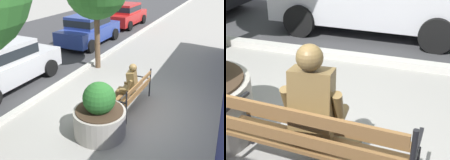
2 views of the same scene
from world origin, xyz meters
TOP-DOWN VIEW (x-y plane):
  - ground_plane at (0.00, 0.00)m, footprint 80.00×80.00m
  - curb_stone at (0.00, 2.90)m, footprint 60.00×0.20m
  - park_bench at (0.24, 0.01)m, footprint 1.82×0.62m
  - bronze_statue_seated at (0.22, 0.23)m, footprint 0.61×0.81m
  - concrete_planter at (-1.30, 0.33)m, footprint 1.28×1.28m
  - parked_car_silver at (-0.29, 4.59)m, footprint 4.12×1.97m
  - parked_car_blue at (5.53, 4.59)m, footprint 4.12×1.97m
  - parked_car_red at (10.62, 4.59)m, footprint 4.12×1.97m

SIDE VIEW (x-z plane):
  - ground_plane at x=0.00m, z-range 0.00..0.00m
  - curb_stone at x=0.00m, z-range 0.00..0.12m
  - concrete_planter at x=-1.30m, z-range -0.15..1.23m
  - park_bench at x=0.24m, z-range 0.07..1.02m
  - bronze_statue_seated at x=0.22m, z-range -0.02..1.35m
  - parked_car_silver at x=-0.29m, z-range 0.06..1.62m
  - parked_car_blue at x=5.53m, z-range 0.06..1.62m
  - parked_car_red at x=10.62m, z-range 0.06..1.62m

